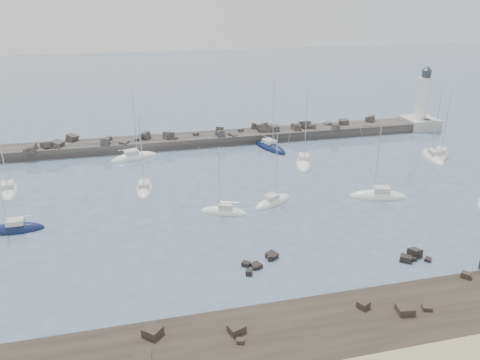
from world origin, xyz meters
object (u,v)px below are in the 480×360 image
object	(u,v)px
sailboat_5	(224,212)
sailboat_9	(378,196)
lighthouse	(421,114)
sailboat_4	(134,158)
sailboat_3	(144,189)
sailboat_6	(304,164)
sailboat_2	(14,230)
sailboat_10	(433,157)
sailboat_1	(9,191)
sailboat_12	(440,156)
sailboat_7	(273,202)
sailboat_8	(270,148)

from	to	relation	value
sailboat_5	sailboat_9	size ratio (longest dim) A/B	0.79
lighthouse	sailboat_4	xyz separation A→B (m)	(-63.69, -6.01, -2.95)
sailboat_3	sailboat_6	size ratio (longest dim) A/B	0.89
lighthouse	sailboat_6	bearing A→B (deg)	-154.05
sailboat_2	sailboat_5	bearing A→B (deg)	-2.80
sailboat_2	sailboat_3	bearing A→B (deg)	29.20
sailboat_4	sailboat_6	xyz separation A→B (m)	(29.49, -10.64, 0.00)
lighthouse	sailboat_5	distance (m)	61.66
sailboat_3	sailboat_10	distance (m)	53.07
sailboat_1	sailboat_4	xyz separation A→B (m)	(19.40, 11.24, -0.00)
sailboat_5	sailboat_12	world-z (taller)	sailboat_12
sailboat_1	sailboat_3	world-z (taller)	sailboat_1
sailboat_9	sailboat_1	bearing A→B (deg)	164.03
sailboat_2	sailboat_7	world-z (taller)	sailboat_2
sailboat_9	sailboat_10	xyz separation A→B (m)	(18.91, 13.72, -0.00)
sailboat_3	sailboat_12	xyz separation A→B (m)	(54.88, 2.91, 0.02)
sailboat_2	sailboat_3	xyz separation A→B (m)	(17.16, 9.59, -0.01)
sailboat_4	sailboat_9	size ratio (longest dim) A/B	1.03
lighthouse	sailboat_9	distance (m)	43.61
lighthouse	sailboat_8	distance (m)	38.04
sailboat_5	lighthouse	bearing A→B (deg)	31.94
sailboat_5	sailboat_4	bearing A→B (deg)	113.26
sailboat_8	sailboat_3	bearing A→B (deg)	-149.13
lighthouse	sailboat_12	world-z (taller)	lighthouse
sailboat_10	sailboat_12	xyz separation A→B (m)	(1.87, 0.40, 0.01)
lighthouse	sailboat_10	size ratio (longest dim) A/B	1.03
sailboat_4	sailboat_2	bearing A→B (deg)	-122.53
sailboat_1	sailboat_7	bearing A→B (deg)	-19.73
sailboat_2	sailboat_10	distance (m)	71.21
sailboat_2	sailboat_12	xyz separation A→B (m)	(72.04, 12.50, 0.01)
lighthouse	sailboat_3	world-z (taller)	lighthouse
sailboat_7	sailboat_12	world-z (taller)	sailboat_12
sailboat_5	sailboat_12	size ratio (longest dim) A/B	0.79
sailboat_6	sailboat_12	xyz separation A→B (m)	(26.45, -2.09, 0.01)
sailboat_4	sailboat_7	distance (m)	31.51
sailboat_6	sailboat_7	bearing A→B (deg)	-125.74
sailboat_4	sailboat_8	world-z (taller)	sailboat_8
sailboat_2	sailboat_12	size ratio (longest dim) A/B	0.91
sailboat_4	sailboat_8	xyz separation A→B (m)	(26.34, -0.54, 0.01)
sailboat_4	sailboat_3	bearing A→B (deg)	-86.09
sailboat_3	sailboat_7	distance (m)	20.35
sailboat_10	sailboat_2	bearing A→B (deg)	-170.22
lighthouse	sailboat_9	xyz separation A→B (m)	(-28.52, -32.86, -2.94)
sailboat_2	sailboat_7	size ratio (longest dim) A/B	1.08
sailboat_2	sailboat_7	xyz separation A→B (m)	(35.21, 0.19, -0.01)
sailboat_1	sailboat_3	xyz separation A→B (m)	(20.47, -4.41, -0.01)
sailboat_7	sailboat_9	bearing A→B (deg)	-6.41
sailboat_2	sailboat_7	bearing A→B (deg)	0.30
sailboat_6	sailboat_5	bearing A→B (deg)	-138.57
lighthouse	sailboat_1	xyz separation A→B (m)	(-83.09, -17.24, -2.95)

